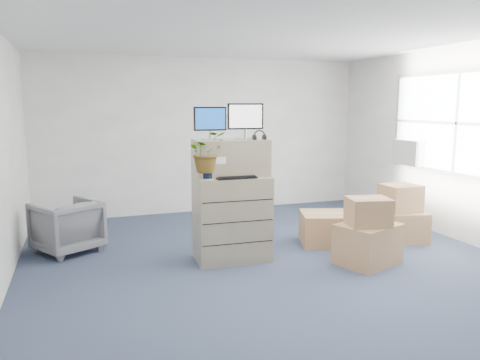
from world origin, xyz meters
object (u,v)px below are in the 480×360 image
Objects in this scene: monitor_left at (210,121)px; potted_plant at (206,157)px; water_bottle at (236,165)px; keyboard at (236,177)px; monitor_right at (245,119)px; filing_cabinet_lower at (232,218)px; office_chair at (67,224)px.

monitor_left is 0.46m from potted_plant.
keyboard is at bearing -108.72° from water_bottle.
monitor_left is 0.91× the size of monitor_right.
monitor_right is at bearing 11.16° from potted_plant.
filing_cabinet_lower is 2.39× the size of monitor_right.
monitor_right is 2.79m from office_chair.
monitor_left is (-0.26, 0.06, 1.23)m from filing_cabinet_lower.
monitor_right reaches higher than keyboard.
monitor_right is at bearing -32.96° from water_bottle.
monitor_right is at bearing 41.63° from keyboard.
potted_plant is at bearing -119.50° from monitor_left.
potted_plant is (-0.10, -0.16, -0.42)m from monitor_left.
water_bottle is at bearing 22.14° from potted_plant.
water_bottle is at bearing 154.77° from monitor_right.
monitor_left is 0.75m from keyboard.
filing_cabinet_lower is 1.26m from monitor_right.
filing_cabinet_lower is 3.93× the size of water_bottle.
monitor_left is 2.42m from office_chair.
keyboard is 0.27m from water_bottle.
monitor_right is at bearing 123.86° from office_chair.
filing_cabinet_lower is 2.15× the size of keyboard.
monitor_right is 0.59m from water_bottle.
office_chair is at bearing 162.56° from monitor_right.
monitor_right is 0.90× the size of keyboard.
keyboard is at bearing 118.31° from office_chair.
water_bottle is (0.08, 0.23, 0.12)m from keyboard.
monitor_left reaches higher than office_chair.
monitor_right is (0.44, -0.05, 0.02)m from monitor_left.
office_chair is (-2.18, 1.02, -1.40)m from monitor_right.
keyboard reaches higher than office_chair.
monitor_left is at bearing -177.19° from water_bottle.
potted_plant is (-0.36, -0.10, 0.80)m from filing_cabinet_lower.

